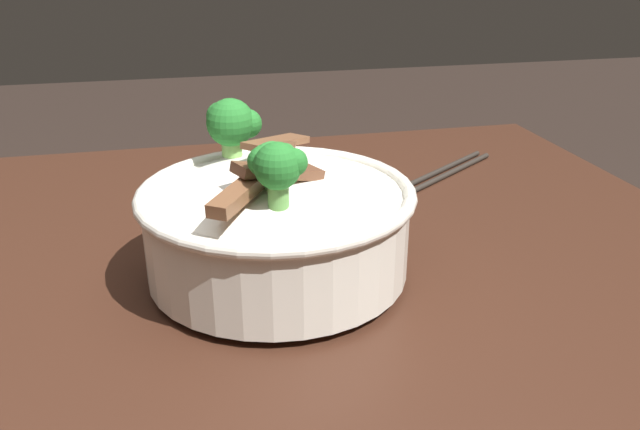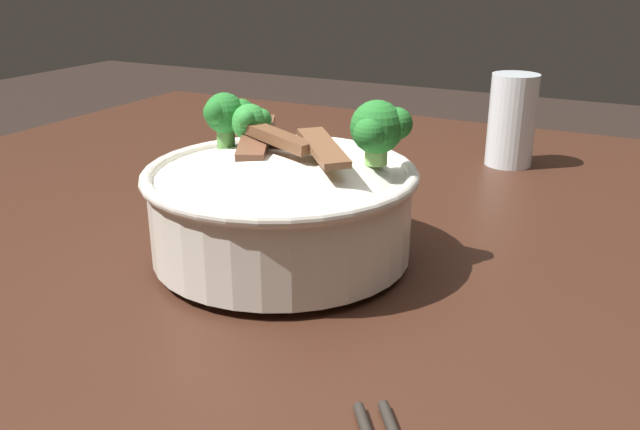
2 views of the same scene
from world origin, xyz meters
name	(u,v)px [view 1 (image 1 of 2)]	position (x,y,z in m)	size (l,w,h in m)	color
rice_bowl	(281,215)	(0.08, 0.10, 0.84)	(0.25, 0.25, 0.15)	silver
chopsticks_pair	(446,173)	(0.34, 0.32, 0.78)	(0.19, 0.14, 0.01)	#28231E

